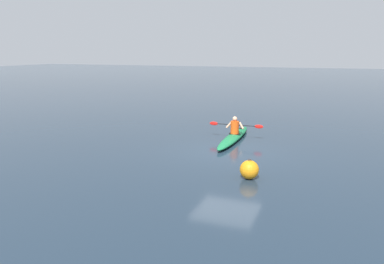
# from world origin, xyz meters

# --- Properties ---
(ground_plane) EXTENTS (160.00, 160.00, 0.00)m
(ground_plane) POSITION_xyz_m (0.00, 0.00, 0.00)
(ground_plane) COLOR #1E2D3D
(kayak) EXTENTS (0.66, 4.82, 0.27)m
(kayak) POSITION_xyz_m (0.31, -2.07, 0.14)
(kayak) COLOR #19723F
(kayak) RESTS_ON ground
(kayaker) EXTENTS (2.48, 0.42, 0.79)m
(kayaker) POSITION_xyz_m (0.31, -2.23, 0.60)
(kayaker) COLOR #E04C14
(kayaker) RESTS_ON kayak
(mooring_buoy_red_near) EXTENTS (0.59, 0.59, 0.64)m
(mooring_buoy_red_near) POSITION_xyz_m (-1.49, 2.76, 0.30)
(mooring_buoy_red_near) COLOR orange
(mooring_buoy_red_near) RESTS_ON ground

